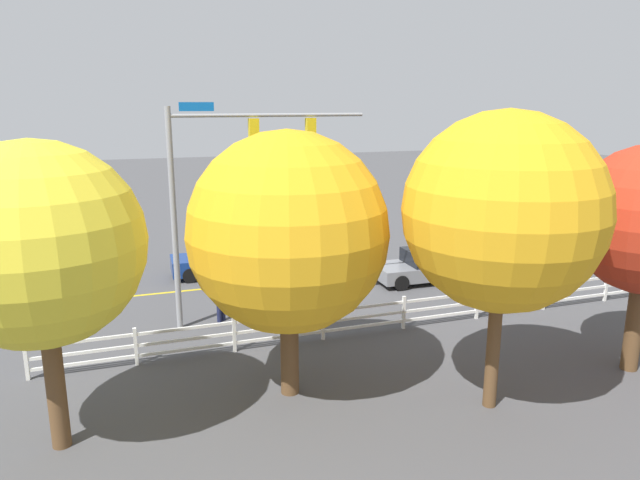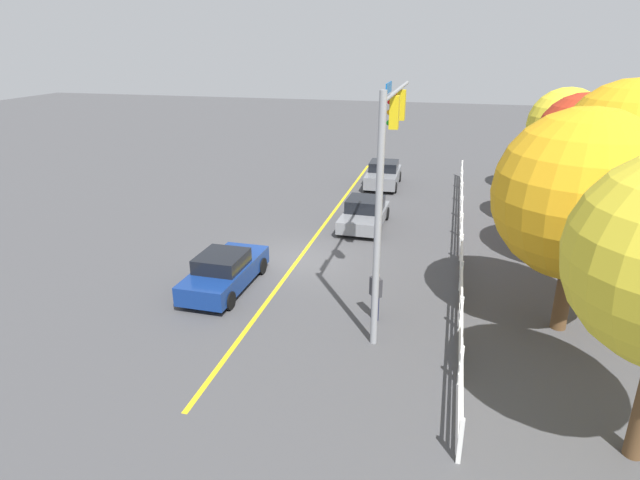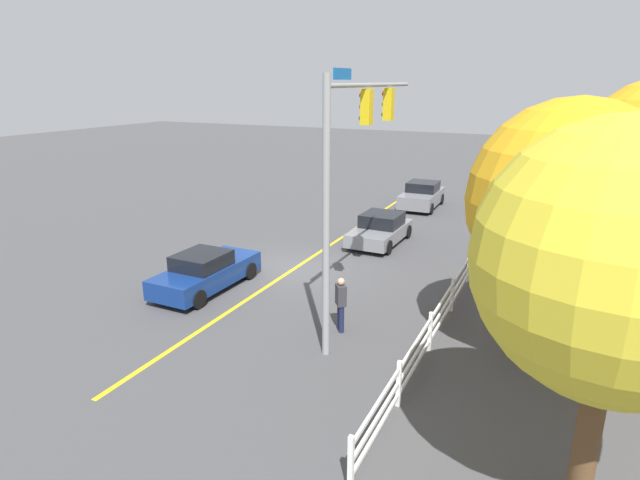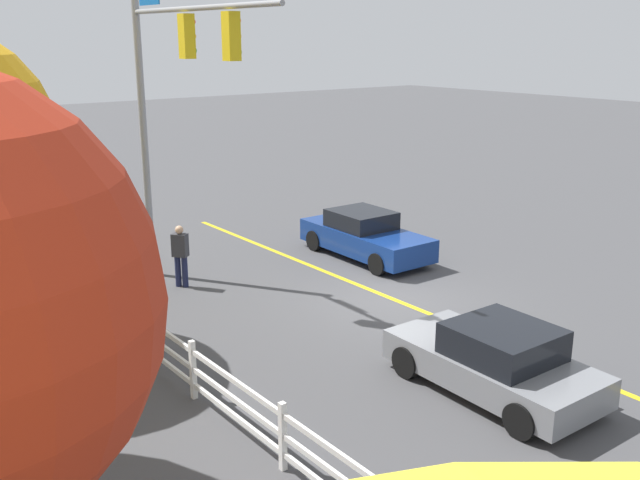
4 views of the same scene
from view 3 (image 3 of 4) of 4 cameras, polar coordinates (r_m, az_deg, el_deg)
The scene contains 12 objects.
ground_plane at distance 21.04m, azimuth -2.83°, elevation -3.14°, with size 120.00×120.00×0.00m, color #444447.
lane_center_stripe at distance 24.45m, azimuth 1.59°, elevation -0.24°, with size 28.00×0.16×0.01m, color gold.
signal_assembly at distance 14.75m, azimuth 3.65°, elevation 9.19°, with size 6.69×0.38×7.50m.
car_0 at distance 19.24m, azimuth -12.28°, elevation -3.37°, with size 4.47×1.92×1.41m.
car_1 at distance 24.32m, azimuth 6.58°, elevation 1.15°, with size 4.12×2.05×1.38m.
car_2 at distance 31.64m, azimuth 10.99°, elevation 4.75°, with size 4.11×2.03×1.51m.
pedestrian at distance 15.65m, azimuth 2.27°, elevation -6.75°, with size 0.48×0.45×1.69m.
white_rail_fence at distance 21.62m, azimuth 16.50°, elevation -1.60°, with size 26.10×0.10×1.15m.
tree_0 at distance 14.36m, azimuth 25.49°, elevation 3.77°, with size 5.06×5.06×6.89m.
tree_2 at distance 23.96m, azimuth 30.27°, elevation 7.83°, with size 4.09×4.09×6.44m.
tree_3 at distance 30.44m, azimuth 30.19°, elevation 8.66°, with size 4.20×4.20×6.15m.
tree_4 at distance 8.97m, azimuth 29.60°, elevation -2.06°, with size 4.34×4.34×6.82m.
Camera 3 is at (17.39, 9.42, 7.20)m, focal length 29.52 mm.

